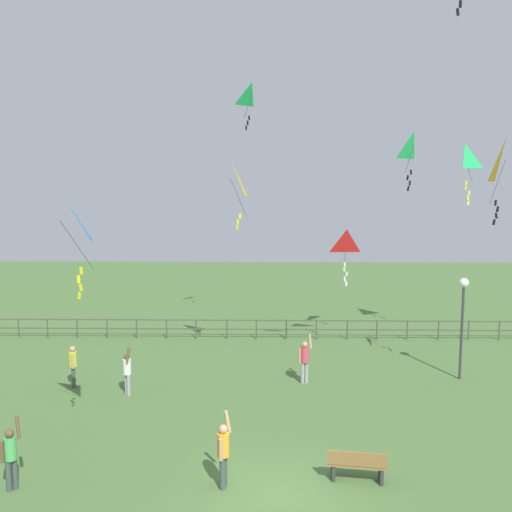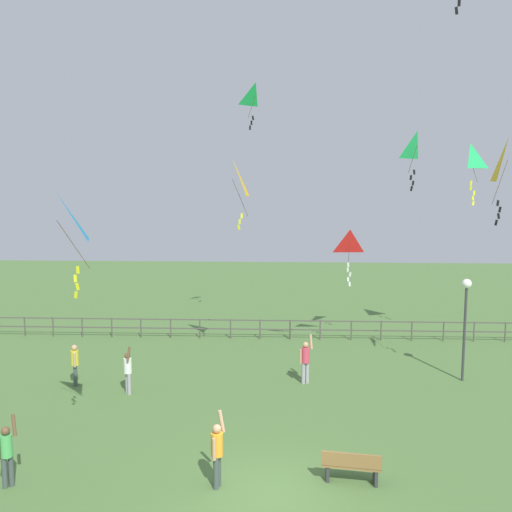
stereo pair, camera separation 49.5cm
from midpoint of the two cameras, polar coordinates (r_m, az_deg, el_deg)
name	(u,v)px [view 1 (the left image)]	position (r m, az deg, el deg)	size (l,w,h in m)	color
ground_plane	(276,495)	(15.45, 0.92, -22.17)	(80.00, 80.00, 0.00)	#4C7038
lamppost	(463,305)	(23.55, 18.85, -4.51)	(0.36, 0.36, 3.93)	#38383D
park_bench	(357,465)	(15.96, 8.82, -19.35)	(1.54, 0.63, 0.85)	olive
person_0	(223,451)	(15.35, -4.15, -18.31)	(0.36, 0.49, 1.93)	#3F4C47
person_1	(305,359)	(22.42, 4.10, -9.89)	(0.51, 0.30, 1.88)	#99999E
person_2	(11,454)	(16.47, -23.52, -17.22)	(0.47, 0.36, 1.85)	#3F4C47
person_3	(127,371)	(21.74, -13.03, -10.77)	(0.35, 0.44, 1.78)	#99999E
person_5	(73,364)	(23.05, -17.90, -9.89)	(0.29, 0.45, 1.55)	#3F4C47
kite_0	(61,223)	(15.93, -19.21, 2.99)	(1.25, 1.04, 2.73)	#198CD1
kite_2	(465,160)	(27.62, 19.09, 8.78)	(0.96, 0.95, 2.63)	#1EB759
kite_3	(505,162)	(21.73, 22.36, 8.38)	(0.72, 0.91, 2.96)	yellow
kite_4	(347,244)	(26.15, 8.23, 1.19)	(1.03, 0.58, 2.54)	red
kite_5	(252,96)	(27.35, -0.95, 15.22)	(0.98, 0.99, 2.03)	#1EB759
kite_6	(414,147)	(24.72, 14.46, 10.21)	(1.02, 1.15, 2.38)	#1EB759
kite_7	(231,181)	(22.97, -3.07, 7.29)	(0.95, 0.76, 2.70)	yellow
waterfront_railing	(267,326)	(28.31, 0.56, -6.83)	(36.04, 0.06, 0.95)	#4C4742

